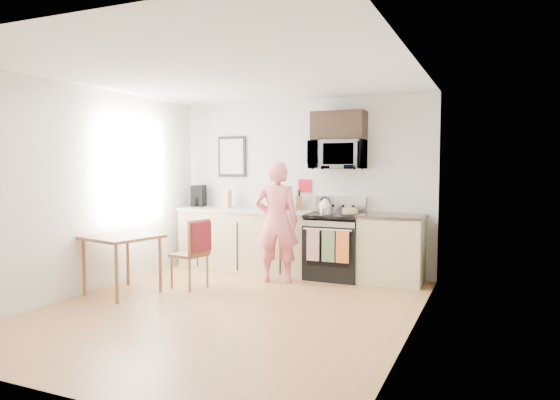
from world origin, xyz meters
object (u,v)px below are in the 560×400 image
at_px(range, 335,248).
at_px(chair, 196,245).
at_px(microwave, 338,155).
at_px(person, 276,222).
at_px(cake, 350,212).
at_px(dining_table, 122,242).

height_order(range, chair, range).
bearing_deg(microwave, range, -89.94).
xyz_separation_m(person, cake, (0.90, 0.49, 0.13)).
xyz_separation_m(dining_table, chair, (0.72, 0.56, -0.07)).
height_order(microwave, chair, microwave).
bearing_deg(cake, range, 166.53).
relative_size(chair, cake, 3.58).
bearing_deg(person, cake, -172.06).
distance_m(range, chair, 1.98).
height_order(microwave, cake, microwave).
relative_size(microwave, cake, 2.98).
distance_m(person, dining_table, 2.04).
bearing_deg(dining_table, cake, 37.55).
bearing_deg(person, dining_table, 21.47).
bearing_deg(dining_table, range, 41.26).
bearing_deg(microwave, dining_table, -137.22).
bearing_deg(cake, dining_table, -142.45).
distance_m(range, cake, 0.58).
distance_m(dining_table, chair, 0.92).
bearing_deg(cake, microwave, 145.54).
relative_size(range, chair, 1.27).
relative_size(microwave, chair, 0.83).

